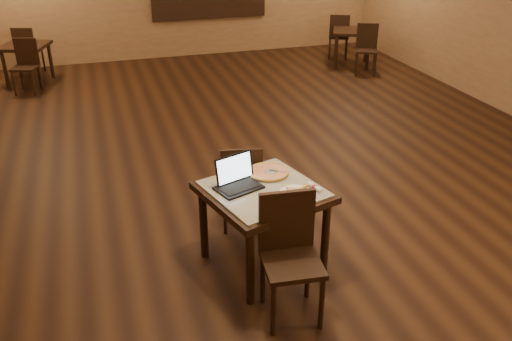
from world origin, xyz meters
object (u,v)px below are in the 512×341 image
object	(u,v)px
other_table_b_chair_near	(26,62)
other_table_b_chair_far	(27,48)
chair_main_far	(241,182)
other_table_a_chair_near	(367,46)
other_table_a	(352,36)
other_table_b	(26,51)
pizza_pan	(268,173)
tiled_table	(263,199)
laptop	(237,179)
chair_main_near	(290,249)
other_table_a_chair_far	(339,34)

from	to	relation	value
other_table_b_chair_near	other_table_b_chair_far	bearing A→B (deg)	110.55
chair_main_far	other_table_a_chair_near	bearing A→B (deg)	-117.28
other_table_b_chair_far	other_table_b_chair_near	bearing A→B (deg)	110.55
other_table_a	other_table_b	distance (m)	5.95
pizza_pan	other_table_b	xyz separation A→B (m)	(-2.40, 6.07, -0.20)
other_table_b_chair_far	other_table_a_chair_near	bearing A→B (deg)	-178.04
chair_main_far	other_table_b_chair_far	size ratio (longest dim) A/B	1.02
tiled_table	laptop	world-z (taller)	laptop
other_table_b	chair_main_near	bearing A→B (deg)	-53.75
tiled_table	other_table_a_chair_far	size ratio (longest dim) A/B	1.27
pizza_pan	other_table_a_chair_near	bearing A→B (deg)	54.03
tiled_table	other_table_a	size ratio (longest dim) A/B	1.16
tiled_table	other_table_a_chair_far	world-z (taller)	other_table_a_chair_far
chair_main_near	other_table_b_chair_far	xyz separation A→B (m)	(-2.32, 7.44, -0.07)
tiled_table	other_table_b_chair_far	bearing A→B (deg)	92.65
other_table_a_chair_far	other_table_b	bearing A→B (deg)	23.37
other_table_b	chair_main_far	bearing A→B (deg)	-50.33
other_table_a_chair_near	other_table_b_chair_far	bearing A→B (deg)	-171.27
tiled_table	chair_main_near	xyz separation A→B (m)	(0.01, -0.61, -0.10)
other_table_a	other_table_b	xyz separation A→B (m)	(-5.91, 0.66, -0.01)
other_table_a_chair_far	other_table_b	world-z (taller)	other_table_a_chair_far
chair_main_far	other_table_a_chair_near	size ratio (longest dim) A/B	1.00
chair_main_far	other_table_b_chair_far	bearing A→B (deg)	-57.71
other_table_a_chair_near	chair_main_far	bearing A→B (deg)	-104.60
other_table_a	other_table_b_chair_near	xyz separation A→B (m)	(-5.89, 0.15, -0.08)
other_table_b_chair_far	tiled_table	bearing A→B (deg)	126.61
other_table_a	other_table_b_chair_near	bearing A→B (deg)	-156.75
chair_main_far	other_table_b_chair_near	size ratio (longest dim) A/B	1.02
other_table_a	other_table_b	size ratio (longest dim) A/B	1.07
other_table_b_chair_far	other_table_a_chair_far	bearing A→B (deg)	-168.37
chair_main_near	other_table_b	size ratio (longest dim) A/B	1.09
other_table_b_chair_near	other_table_a_chair_near	bearing A→B (deg)	11.41
chair_main_far	laptop	size ratio (longest dim) A/B	2.09
tiled_table	other_table_b_chair_far	size ratio (longest dim) A/B	1.30
tiled_table	pizza_pan	distance (m)	0.29
other_table_a	tiled_table	bearing A→B (deg)	-98.03
other_table_a_chair_near	other_table_b_chair_near	distance (m)	5.96
tiled_table	chair_main_near	distance (m)	0.62
other_table_a_chair_near	pizza_pan	bearing A→B (deg)	-101.28
other_table_b	pizza_pan	bearing A→B (deg)	-50.47
pizza_pan	other_table_a_chair_far	size ratio (longest dim) A/B	0.38
chair_main_near	other_table_a	xyz separation A→B (m)	(3.62, 6.26, 0.01)
pizza_pan	other_table_b_chair_far	xyz separation A→B (m)	(-2.43, 6.58, -0.27)
tiled_table	pizza_pan	size ratio (longest dim) A/B	3.36
tiled_table	pizza_pan	xyz separation A→B (m)	(0.12, 0.24, 0.11)
other_table_a_chair_far	other_table_a	bearing A→B (deg)	118.24
other_table_b_chair_far	other_table_b	bearing A→B (deg)	110.55
laptop	other_table_a	size ratio (longest dim) A/B	0.44
pizza_pan	chair_main_near	bearing A→B (deg)	-97.41
other_table_a_chair_near	other_table_b_chair_near	xyz separation A→B (m)	(-5.92, 0.68, -0.01)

